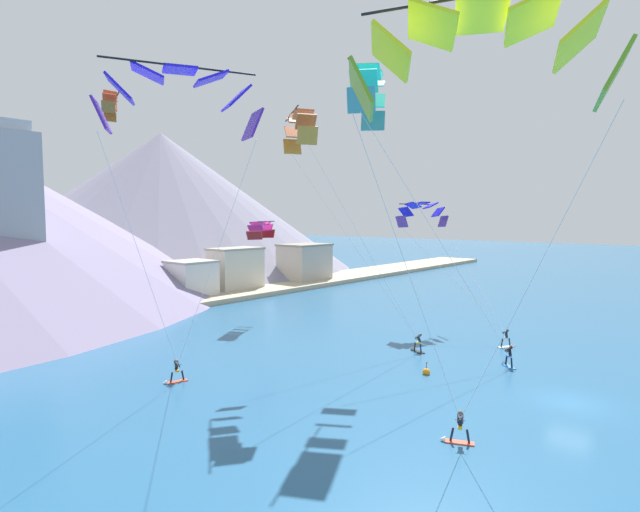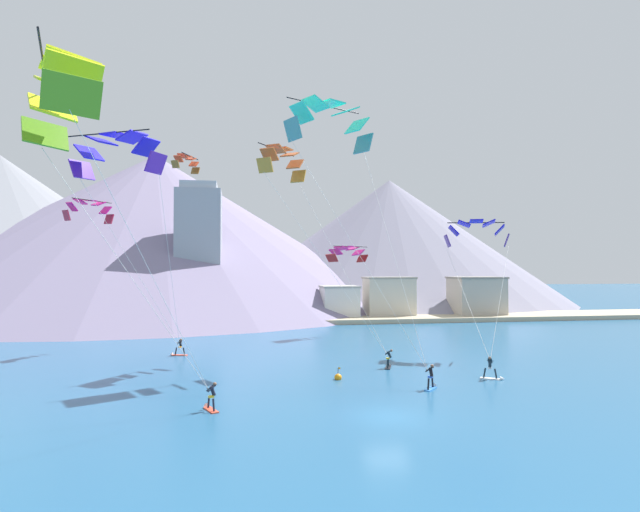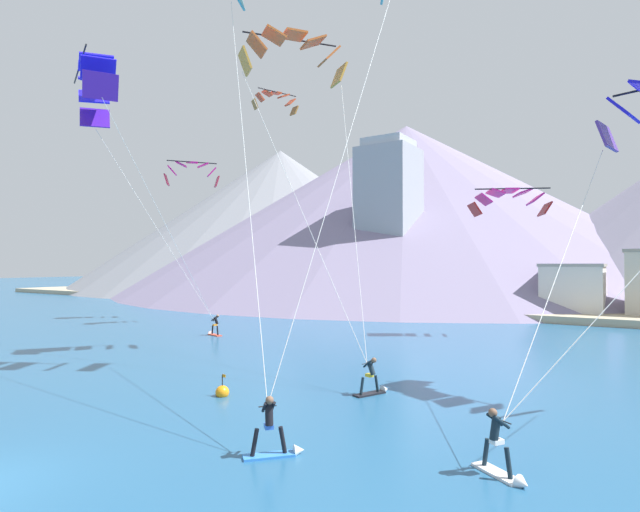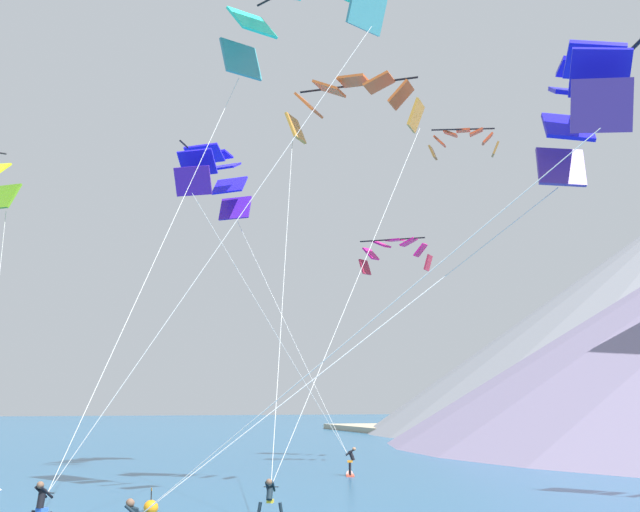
% 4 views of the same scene
% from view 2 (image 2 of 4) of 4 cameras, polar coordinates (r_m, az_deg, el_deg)
% --- Properties ---
extents(ground_plane, '(400.00, 400.00, 0.00)m').
position_cam_2_polar(ground_plane, '(29.65, 7.57, -17.73)').
color(ground_plane, '#23567F').
extents(kitesurfer_near_lead, '(1.46, 1.56, 1.81)m').
position_cam_2_polar(kitesurfer_near_lead, '(36.30, 12.64, -13.74)').
color(kitesurfer_near_lead, '#337FDB').
rests_on(kitesurfer_near_lead, ground).
extents(kitesurfer_near_trail, '(1.78, 0.88, 1.66)m').
position_cam_2_polar(kitesurfer_near_trail, '(50.21, -15.95, -10.35)').
color(kitesurfer_near_trail, '#E54C33').
rests_on(kitesurfer_near_trail, ground).
extents(kitesurfer_mid_center, '(1.68, 1.28, 1.78)m').
position_cam_2_polar(kitesurfer_mid_center, '(40.47, 19.16, -12.43)').
color(kitesurfer_mid_center, white).
rests_on(kitesurfer_mid_center, ground).
extents(kitesurfer_far_left, '(1.06, 1.75, 1.70)m').
position_cam_2_polar(kitesurfer_far_left, '(31.27, -12.44, -15.91)').
color(kitesurfer_far_left, '#E54C33').
rests_on(kitesurfer_far_left, ground).
extents(kitesurfer_far_right, '(1.04, 1.76, 1.65)m').
position_cam_2_polar(kitesurfer_far_right, '(43.03, 7.85, -11.90)').
color(kitesurfer_far_right, black).
rests_on(kitesurfer_far_right, ground).
extents(parafoil_kite_near_lead, '(9.25, 12.46, 21.42)m').
position_cam_2_polar(parafoil_kite_near_lead, '(44.99, 1.21, 15.34)').
color(parafoil_kite_near_lead, teal).
extents(parafoil_kite_near_trail, '(8.27, 10.00, 17.89)m').
position_cam_2_polar(parafoil_kite_near_trail, '(44.03, -22.18, 11.16)').
color(parafoil_kite_near_trail, '#4A1BA7').
extents(parafoil_kite_mid_center, '(7.55, 12.48, 11.80)m').
position_cam_2_polar(parafoil_kite_mid_center, '(51.63, 17.45, 2.80)').
color(parafoil_kite_mid_center, '#55318F').
extents(parafoil_kite_far_left, '(10.12, 8.77, 17.20)m').
position_cam_2_polar(parafoil_kite_far_left, '(29.11, -27.36, 16.27)').
color(parafoil_kite_far_left, '#5B981C').
extents(parafoil_kite_far_right, '(10.70, 9.09, 18.26)m').
position_cam_2_polar(parafoil_kite_far_right, '(47.46, -4.23, 10.88)').
color(parafoil_kite_far_right, '#C9832C').
extents(parafoil_kite_distant_high_outer, '(5.88, 4.36, 2.04)m').
position_cam_2_polar(parafoil_kite_distant_high_outer, '(62.34, 3.14, 0.48)').
color(parafoil_kite_distant_high_outer, maroon).
extents(parafoil_kite_distant_low_drift, '(2.86, 4.20, 1.83)m').
position_cam_2_polar(parafoil_kite_distant_low_drift, '(58.33, -15.01, 10.45)').
color(parafoil_kite_distant_low_drift, brown).
extents(parafoil_kite_distant_mid_solo, '(4.43, 4.71, 2.47)m').
position_cam_2_polar(parafoil_kite_distant_mid_solo, '(58.62, -24.87, 5.01)').
color(parafoil_kite_distant_mid_solo, '#A71F38').
extents(race_marker_buoy, '(0.56, 0.56, 1.02)m').
position_cam_2_polar(race_marker_buoy, '(38.37, 2.08, -13.69)').
color(race_marker_buoy, orange).
rests_on(race_marker_buoy, ground).
extents(shoreline_strip, '(180.00, 10.00, 0.70)m').
position_cam_2_polar(shoreline_strip, '(77.05, -3.21, -7.30)').
color(shoreline_strip, tan).
rests_on(shoreline_strip, ground).
extents(shore_building_harbour_front, '(8.26, 6.40, 6.83)m').
position_cam_2_polar(shore_building_harbour_front, '(86.80, 17.44, -4.53)').
color(shore_building_harbour_front, '#B7AD9E').
rests_on(shore_building_harbour_front, ground).
extents(shore_building_promenade_mid, '(8.24, 4.51, 6.49)m').
position_cam_2_polar(shore_building_promenade_mid, '(83.46, -29.33, -4.67)').
color(shore_building_promenade_mid, '#B7AD9E').
rests_on(shore_building_promenade_mid, ground).
extents(shore_building_quay_east, '(5.80, 5.61, 5.47)m').
position_cam_2_polar(shore_building_quay_east, '(79.44, 2.21, -5.38)').
color(shore_building_quay_east, silver).
rests_on(shore_building_quay_east, ground).
extents(shore_building_quay_west, '(8.06, 4.81, 6.83)m').
position_cam_2_polar(shore_building_quay_west, '(81.98, 7.89, -4.77)').
color(shore_building_quay_west, beige).
rests_on(shore_building_quay_west, ground).
extents(highrise_tower, '(7.00, 7.00, 21.84)m').
position_cam_2_polar(highrise_tower, '(81.74, -13.68, 0.36)').
color(highrise_tower, '#999EA8').
rests_on(highrise_tower, ground).
extents(mountain_peak_west_ridge, '(82.81, 82.81, 29.75)m').
position_cam_2_polar(mountain_peak_west_ridge, '(123.14, 7.95, 1.72)').
color(mountain_peak_west_ridge, gray).
rests_on(mountain_peak_west_ridge, ground).
extents(mountain_peak_central_summit, '(110.95, 110.95, 33.56)m').
position_cam_2_polar(mountain_peak_central_summit, '(117.57, -18.36, 2.85)').
color(mountain_peak_central_summit, gray).
rests_on(mountain_peak_central_summit, ground).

